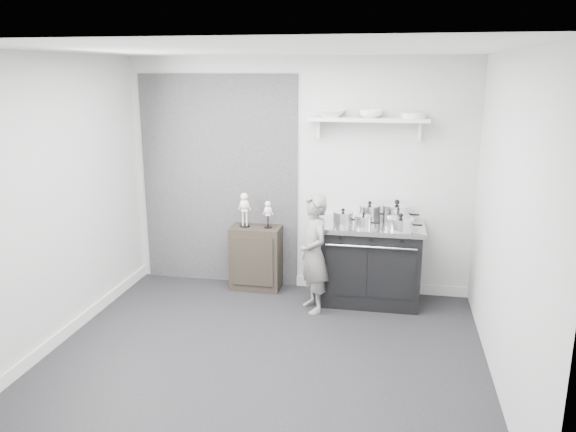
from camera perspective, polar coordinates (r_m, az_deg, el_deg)
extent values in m
plane|color=black|center=(5.30, -2.49, -14.01)|extent=(4.00, 4.00, 0.00)
cube|color=#B8B7B5|center=(6.53, 0.98, 4.11)|extent=(4.00, 0.02, 2.70)
cube|color=#B8B7B5|center=(3.17, -10.27, -7.67)|extent=(4.00, 0.02, 2.70)
cube|color=#B8B7B5|center=(5.61, -22.99, 1.19)|extent=(0.02, 3.60, 2.70)
cube|color=#B8B7B5|center=(4.77, 21.42, -0.86)|extent=(0.02, 3.60, 2.70)
cube|color=silver|center=(4.66, -2.87, 16.58)|extent=(4.00, 3.60, 0.02)
cube|color=black|center=(6.76, -7.01, 3.50)|extent=(1.90, 0.02, 2.50)
cube|color=silver|center=(6.78, 9.33, -7.05)|extent=(2.00, 0.03, 0.12)
cube|color=silver|center=(6.00, -21.59, -10.88)|extent=(0.03, 3.60, 0.12)
cube|color=silver|center=(6.22, 8.18, 9.68)|extent=(1.30, 0.26, 0.04)
cube|color=silver|center=(6.35, 3.16, 8.82)|extent=(0.03, 0.12, 0.20)
cube|color=silver|center=(6.30, 13.23, 8.41)|extent=(0.03, 0.12, 0.20)
cube|color=black|center=(6.37, 8.44, -4.93)|extent=(1.06, 0.64, 0.85)
cube|color=silver|center=(6.23, 8.59, -1.01)|extent=(1.13, 0.68, 0.05)
cube|color=black|center=(6.08, 5.89, -5.61)|extent=(0.45, 0.02, 0.55)
cube|color=black|center=(6.06, 10.73, -5.85)|extent=(0.45, 0.02, 0.55)
cylinder|color=silver|center=(5.94, 8.40, -3.14)|extent=(0.96, 0.02, 0.02)
cylinder|color=black|center=(5.95, 5.36, -2.16)|extent=(0.04, 0.03, 0.04)
cylinder|color=black|center=(5.93, 8.43, -2.31)|extent=(0.04, 0.03, 0.04)
cylinder|color=black|center=(5.92, 11.52, -2.46)|extent=(0.04, 0.03, 0.04)
cube|color=black|center=(6.69, -3.26, -4.26)|extent=(0.58, 0.34, 0.76)
imported|color=slate|center=(5.99, 2.65, -3.86)|extent=(0.49, 0.56, 1.28)
cylinder|color=silver|center=(6.11, 5.60, -0.31)|extent=(0.22, 0.22, 0.14)
cylinder|color=silver|center=(6.09, 5.61, 0.38)|extent=(0.22, 0.22, 0.02)
sphere|color=black|center=(6.08, 5.62, 0.62)|extent=(0.04, 0.04, 0.04)
cylinder|color=black|center=(6.10, 6.98, -0.38)|extent=(0.10, 0.02, 0.02)
cylinder|color=silver|center=(6.32, 8.27, 0.26)|extent=(0.24, 0.24, 0.17)
cylinder|color=silver|center=(6.30, 8.30, 1.07)|extent=(0.25, 0.25, 0.02)
sphere|color=black|center=(6.29, 8.31, 1.33)|extent=(0.04, 0.04, 0.04)
cylinder|color=black|center=(6.32, 9.73, 0.19)|extent=(0.10, 0.02, 0.02)
cylinder|color=silver|center=(6.32, 10.97, 0.21)|extent=(0.31, 0.31, 0.18)
cylinder|color=silver|center=(6.30, 11.01, 1.09)|extent=(0.32, 0.32, 0.02)
sphere|color=black|center=(6.29, 11.03, 1.40)|extent=(0.06, 0.06, 0.06)
cylinder|color=black|center=(6.33, 12.73, 0.13)|extent=(0.10, 0.02, 0.02)
cylinder|color=silver|center=(6.04, 11.35, -0.83)|extent=(0.27, 0.27, 0.11)
cylinder|color=silver|center=(6.03, 11.38, -0.25)|extent=(0.28, 0.28, 0.02)
sphere|color=black|center=(6.02, 11.39, 0.05)|extent=(0.05, 0.05, 0.05)
cylinder|color=black|center=(6.05, 13.03, -0.91)|extent=(0.10, 0.02, 0.02)
cylinder|color=silver|center=(6.04, 7.64, -0.64)|extent=(0.18, 0.18, 0.12)
cylinder|color=silver|center=(6.02, 7.66, -0.02)|extent=(0.19, 0.19, 0.02)
sphere|color=black|center=(6.01, 7.67, 0.20)|extent=(0.03, 0.03, 0.03)
cylinder|color=black|center=(6.03, 8.88, -0.70)|extent=(0.10, 0.02, 0.02)
imported|color=white|center=(6.25, 4.35, 10.36)|extent=(0.33, 0.33, 0.08)
imported|color=white|center=(6.22, 8.42, 10.24)|extent=(0.26, 0.26, 0.08)
cylinder|color=silver|center=(6.22, 12.63, 9.94)|extent=(0.26, 0.26, 0.06)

